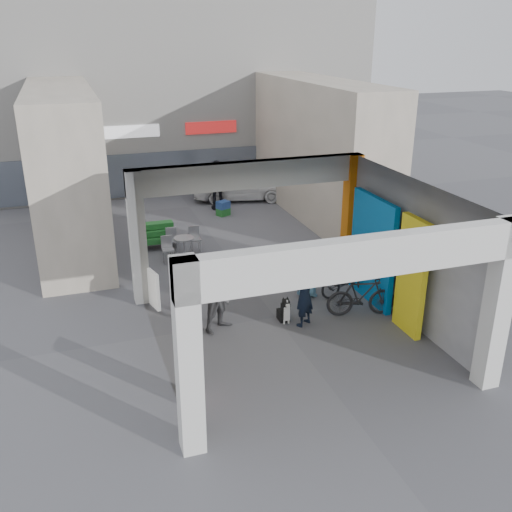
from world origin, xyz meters
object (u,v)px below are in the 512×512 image
object	(u,v)px
man_crates	(218,185)
produce_stand	(159,238)
man_with_dog	(304,294)
border_collie	(285,311)
white_van	(240,184)
man_elderly	(308,270)
bicycle_front	(349,279)
man_back_turned	(222,293)
bicycle_rear	(361,296)
cafe_set	(179,247)

from	to	relation	value
man_crates	produce_stand	bearing A→B (deg)	51.47
produce_stand	man_with_dog	distance (m)	6.85
border_collie	white_van	world-z (taller)	white_van
man_elderly	bicycle_front	distance (m)	1.15
man_back_turned	bicycle_front	distance (m)	3.80
man_with_dog	man_elderly	bearing A→B (deg)	-149.62
man_elderly	man_crates	size ratio (longest dim) A/B	0.77
man_with_dog	bicycle_rear	xyz separation A→B (m)	(1.54, 0.01, -0.28)
man_with_dog	border_collie	bearing A→B (deg)	-71.47
man_elderly	bicycle_rear	bearing A→B (deg)	-80.76
man_crates	man_back_turned	bearing A→B (deg)	77.23
border_collie	man_crates	distance (m)	9.64
border_collie	man_back_turned	distance (m)	1.68
man_crates	white_van	xyz separation A→B (m)	(1.24, 1.07, -0.33)
man_with_dog	man_back_turned	bearing A→B (deg)	-45.54
cafe_set	man_elderly	bearing A→B (deg)	-56.51
man_crates	white_van	world-z (taller)	man_crates
produce_stand	bicycle_rear	distance (m)	7.51
bicycle_rear	white_van	world-z (taller)	white_van
produce_stand	man_with_dog	xyz separation A→B (m)	(2.42, -6.39, 0.48)
produce_stand	bicycle_front	xyz separation A→B (m)	(4.21, -5.23, 0.13)
man_with_dog	man_crates	world-z (taller)	man_crates
border_collie	white_van	bearing A→B (deg)	80.39
white_van	produce_stand	bearing A→B (deg)	150.47
produce_stand	border_collie	bearing A→B (deg)	-75.41
bicycle_rear	produce_stand	bearing A→B (deg)	44.53
produce_stand	man_crates	bearing A→B (deg)	45.88
cafe_set	man_elderly	size ratio (longest dim) A/B	0.89
produce_stand	bicycle_rear	size ratio (longest dim) A/B	0.70
man_back_turned	white_van	size ratio (longest dim) A/B	0.49
bicycle_rear	white_van	distance (m)	10.93
man_back_turned	man_elderly	world-z (taller)	man_back_turned
border_collie	man_back_turned	xyz separation A→B (m)	(-1.53, 0.13, 0.67)
border_collie	bicycle_front	bearing A→B (deg)	23.43
produce_stand	man_crates	world-z (taller)	man_crates
cafe_set	produce_stand	bearing A→B (deg)	117.27
produce_stand	man_elderly	distance (m)	5.88
cafe_set	man_back_turned	size ratio (longest dim) A/B	0.71
produce_stand	bicycle_rear	xyz separation A→B (m)	(3.96, -6.38, 0.21)
man_back_turned	bicycle_rear	distance (m)	3.50
man_back_turned	bicycle_rear	bearing A→B (deg)	-35.50
man_elderly	bicycle_front	world-z (taller)	man_elderly
man_crates	bicycle_rear	bearing A→B (deg)	97.58
border_collie	man_with_dog	bearing A→B (deg)	-36.81
produce_stand	man_with_dog	world-z (taller)	man_with_dog
cafe_set	man_elderly	xyz separation A→B (m)	(2.65, -4.01, 0.47)
border_collie	cafe_set	bearing A→B (deg)	108.54
man_crates	bicycle_rear	size ratio (longest dim) A/B	1.13
produce_stand	bicycle_rear	bearing A→B (deg)	-62.10
man_back_turned	man_elderly	xyz separation A→B (m)	(2.63, 1.01, -0.19)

